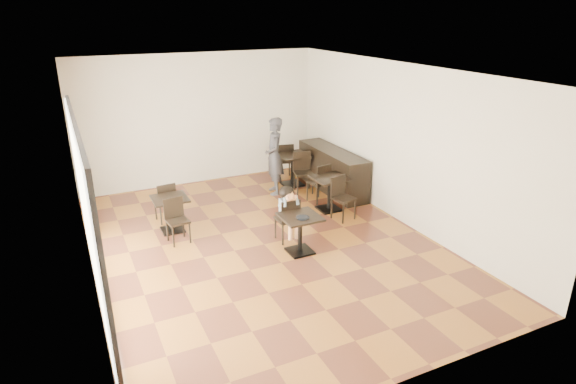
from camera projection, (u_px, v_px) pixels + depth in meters
floor at (264, 244)px, 9.06m from camera, size 6.00×8.00×0.01m
ceiling at (261, 71)px, 7.92m from camera, size 6.00×8.00×0.01m
wall_back at (200, 119)px, 11.86m from camera, size 6.00×0.01×3.20m
wall_front at (408, 265)px, 5.12m from camera, size 6.00×0.01×3.20m
wall_left at (80, 189)px, 7.28m from camera, size 0.01×8.00×3.20m
wall_right at (399, 144)px, 9.70m from camera, size 0.01×8.00×3.20m
storefront_window at (86, 213)px, 6.94m from camera, size 0.04×4.50×2.60m
child_table at (300, 234)px, 8.65m from camera, size 0.68×0.68×0.72m
child_chair at (287, 219)px, 9.09m from camera, size 0.39×0.39×0.86m
child at (287, 214)px, 9.05m from camera, size 0.39×0.54×1.09m
plate at (303, 218)px, 8.43m from camera, size 0.24×0.24×0.01m
pizza_slice at (291, 198)px, 8.74m from camera, size 0.25×0.19×0.06m
adult_patron at (274, 156)px, 11.29m from camera, size 0.58×0.75×1.83m
cafe_table_mid at (329, 194)px, 10.49m from camera, size 0.85×0.85×0.75m
cafe_table_left at (171, 214)px, 9.50m from camera, size 0.75×0.75×0.71m
cafe_table_back at (292, 170)px, 11.97m from camera, size 0.91×0.91×0.80m
chair_mid_a at (318, 183)px, 10.94m from camera, size 0.49×0.49×0.91m
chair_mid_b at (344, 199)px, 10.01m from camera, size 0.49×0.49×0.91m
chair_left_a at (165, 202)px, 9.94m from camera, size 0.43×0.43×0.85m
chair_left_b at (178, 221)px, 9.01m from camera, size 0.43×0.43×0.85m
chair_back_a at (284, 161)px, 12.42m from camera, size 0.52×0.52×0.96m
chair_back_b at (303, 173)px, 11.49m from camera, size 0.52×0.52×0.96m
service_counter at (332, 170)px, 11.63m from camera, size 0.60×2.40×1.00m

